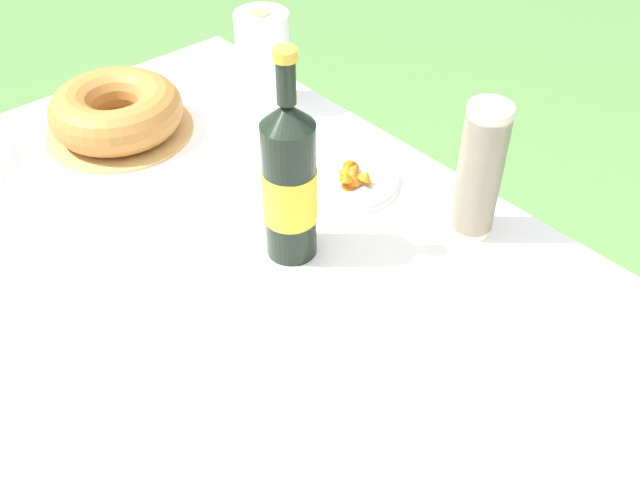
{
  "coord_description": "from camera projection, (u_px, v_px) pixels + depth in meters",
  "views": [
    {
      "loc": [
        0.52,
        -0.36,
        1.5
      ],
      "look_at": [
        -0.1,
        0.18,
        0.78
      ],
      "focal_mm": 40.0,
      "sensor_mm": 36.0,
      "label": 1
    }
  ],
  "objects": [
    {
      "name": "bundt_cake",
      "position": [
        116.0,
        112.0,
        1.41
      ],
      "size": [
        0.29,
        0.29,
        0.1
      ],
      "color": "tan",
      "rests_on": "tablecloth"
    },
    {
      "name": "paper_towel_roll",
      "position": [
        264.0,
        60.0,
        1.46
      ],
      "size": [
        0.11,
        0.11,
        0.2
      ],
      "color": "white",
      "rests_on": "tablecloth"
    },
    {
      "name": "snack_plate_left",
      "position": [
        348.0,
        178.0,
        1.3
      ],
      "size": [
        0.2,
        0.2,
        0.05
      ],
      "color": "white",
      "rests_on": "tablecloth"
    },
    {
      "name": "cup_stack",
      "position": [
        477.0,
        171.0,
        1.13
      ],
      "size": [
        0.07,
        0.07,
        0.24
      ],
      "color": "beige",
      "rests_on": "tablecloth"
    },
    {
      "name": "tablecloth",
      "position": [
        267.0,
        370.0,
        1.0
      ],
      "size": [
        1.78,
        1.1,
        0.1
      ],
      "color": "white",
      "rests_on": "garden_table"
    },
    {
      "name": "garden_table",
      "position": [
        269.0,
        391.0,
        1.03
      ],
      "size": [
        1.77,
        1.09,
        0.71
      ],
      "color": "brown",
      "rests_on": "ground_plane"
    },
    {
      "name": "juice_bottle_red",
      "position": [
        290.0,
        183.0,
        1.08
      ],
      "size": [
        0.09,
        0.09,
        0.36
      ],
      "color": "black",
      "rests_on": "tablecloth"
    }
  ]
}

